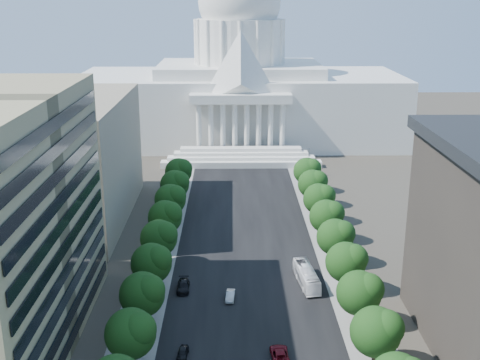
{
  "coord_description": "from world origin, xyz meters",
  "views": [
    {
      "loc": [
        -3.06,
        -41.48,
        53.63
      ],
      "look_at": [
        -1.34,
        78.98,
        16.32
      ],
      "focal_mm": 45.0,
      "sensor_mm": 36.0,
      "label": 1
    }
  ],
  "objects_px": {
    "car_silver": "(230,296)",
    "car_red": "(280,354)",
    "car_dark_a": "(183,353)",
    "car_dark_b": "(183,286)",
    "city_bus": "(306,276)"
  },
  "relations": [
    {
      "from": "car_silver",
      "to": "car_dark_b",
      "type": "xyz_separation_m",
      "value": [
        -8.94,
        3.77,
        0.1
      ]
    },
    {
      "from": "car_silver",
      "to": "car_red",
      "type": "height_order",
      "value": "car_red"
    },
    {
      "from": "car_dark_b",
      "to": "city_bus",
      "type": "distance_m",
      "value": 23.71
    },
    {
      "from": "car_dark_a",
      "to": "car_red",
      "type": "relative_size",
      "value": 0.65
    },
    {
      "from": "car_dark_a",
      "to": "car_silver",
      "type": "height_order",
      "value": "car_silver"
    },
    {
      "from": "car_red",
      "to": "city_bus",
      "type": "relative_size",
      "value": 0.49
    },
    {
      "from": "car_dark_a",
      "to": "car_silver",
      "type": "bearing_deg",
      "value": 73.32
    },
    {
      "from": "car_red",
      "to": "car_dark_a",
      "type": "bearing_deg",
      "value": -5.81
    },
    {
      "from": "car_dark_a",
      "to": "car_dark_b",
      "type": "height_order",
      "value": "car_dark_b"
    },
    {
      "from": "car_red",
      "to": "city_bus",
      "type": "distance_m",
      "value": 25.89
    },
    {
      "from": "car_silver",
      "to": "car_red",
      "type": "bearing_deg",
      "value": -63.72
    },
    {
      "from": "car_dark_a",
      "to": "car_silver",
      "type": "relative_size",
      "value": 0.87
    },
    {
      "from": "car_dark_b",
      "to": "city_bus",
      "type": "relative_size",
      "value": 0.47
    },
    {
      "from": "city_bus",
      "to": "car_silver",
      "type": "bearing_deg",
      "value": -165.06
    },
    {
      "from": "car_silver",
      "to": "city_bus",
      "type": "height_order",
      "value": "city_bus"
    }
  ]
}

